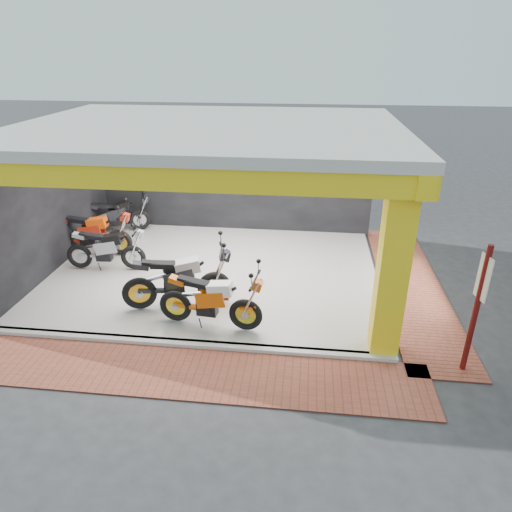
# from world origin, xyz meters

# --- Properties ---
(ground) EXTENTS (80.00, 80.00, 0.00)m
(ground) POSITION_xyz_m (0.00, 0.00, 0.00)
(ground) COLOR #2D2D30
(ground) RESTS_ON ground
(showroom_floor) EXTENTS (8.00, 6.00, 0.10)m
(showroom_floor) POSITION_xyz_m (0.00, 2.00, 0.05)
(showroom_floor) COLOR silver
(showroom_floor) RESTS_ON ground
(showroom_ceiling) EXTENTS (8.40, 6.40, 0.20)m
(showroom_ceiling) POSITION_xyz_m (0.00, 2.00, 3.60)
(showroom_ceiling) COLOR beige
(showroom_ceiling) RESTS_ON corner_column
(back_wall) EXTENTS (8.20, 0.20, 3.50)m
(back_wall) POSITION_xyz_m (0.00, 5.10, 1.75)
(back_wall) COLOR black
(back_wall) RESTS_ON ground
(left_wall) EXTENTS (0.20, 6.20, 3.50)m
(left_wall) POSITION_xyz_m (-4.10, 2.00, 1.75)
(left_wall) COLOR black
(left_wall) RESTS_ON ground
(corner_column) EXTENTS (0.50, 0.50, 3.50)m
(corner_column) POSITION_xyz_m (3.75, -0.75, 1.75)
(corner_column) COLOR yellow
(corner_column) RESTS_ON ground
(header_beam_front) EXTENTS (8.40, 0.30, 0.40)m
(header_beam_front) POSITION_xyz_m (0.00, -1.00, 3.30)
(header_beam_front) COLOR yellow
(header_beam_front) RESTS_ON corner_column
(header_beam_right) EXTENTS (0.30, 6.40, 0.40)m
(header_beam_right) POSITION_xyz_m (4.00, 2.00, 3.30)
(header_beam_right) COLOR yellow
(header_beam_right) RESTS_ON corner_column
(floor_kerb) EXTENTS (8.00, 0.20, 0.10)m
(floor_kerb) POSITION_xyz_m (0.00, -1.02, 0.05)
(floor_kerb) COLOR silver
(floor_kerb) RESTS_ON ground
(paver_front) EXTENTS (9.00, 1.40, 0.03)m
(paver_front) POSITION_xyz_m (0.00, -1.80, 0.01)
(paver_front) COLOR #964331
(paver_front) RESTS_ON ground
(paver_right) EXTENTS (1.40, 7.00, 0.03)m
(paver_right) POSITION_xyz_m (4.80, 2.00, 0.01)
(paver_right) COLOR #964331
(paver_right) RESTS_ON ground
(signpost) EXTENTS (0.10, 0.34, 2.42)m
(signpost) POSITION_xyz_m (5.11, -1.13, 1.32)
(signpost) COLOR #580E0D
(signpost) RESTS_ON ground
(moto_hero) EXTENTS (2.33, 1.08, 1.38)m
(moto_hero) POSITION_xyz_m (1.14, -0.50, 0.79)
(moto_hero) COLOR #D65309
(moto_hero) RESTS_ON showroom_floor
(moto_row_a) EXTENTS (2.59, 1.56, 1.49)m
(moto_row_a) POSITION_xyz_m (0.32, 0.48, 0.85)
(moto_row_a) COLOR black
(moto_row_a) RESTS_ON showroom_floor
(moto_row_b) EXTENTS (2.16, 0.92, 1.29)m
(moto_row_b) POSITION_xyz_m (-2.02, 1.86, 0.75)
(moto_row_b) COLOR #9A9DA1
(moto_row_b) RESTS_ON showroom_floor
(moto_row_c) EXTENTS (2.42, 1.03, 1.44)m
(moto_row_c) POSITION_xyz_m (-2.71, 2.67, 0.82)
(moto_row_c) COLOR red
(moto_row_c) RESTS_ON showroom_floor
(moto_row_d) EXTENTS (2.25, 1.60, 1.30)m
(moto_row_d) POSITION_xyz_m (-2.80, 4.50, 0.75)
(moto_row_d) COLOR black
(moto_row_d) RESTS_ON showroom_floor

